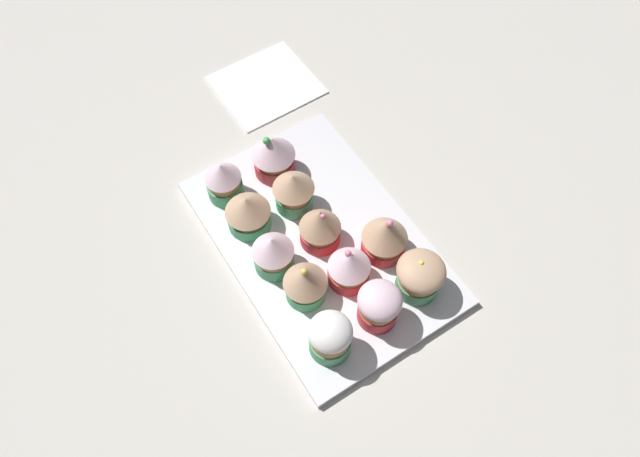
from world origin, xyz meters
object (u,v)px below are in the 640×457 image
at_px(cupcake_3, 349,267).
at_px(cupcake_9, 272,251).
at_px(cupcake_7, 330,337).
at_px(baking_tray, 320,241).
at_px(cupcake_10, 248,212).
at_px(cupcake_0, 420,276).
at_px(napkin, 266,84).
at_px(cupcake_6, 273,154).
at_px(cupcake_11, 223,180).
at_px(cupcake_8, 305,282).
at_px(cupcake_1, 385,236).
at_px(cupcake_2, 376,307).
at_px(cupcake_4, 323,225).
at_px(cupcake_5, 296,189).

relative_size(cupcake_3, cupcake_9, 0.96).
bearing_deg(cupcake_9, cupcake_7, 179.83).
xyz_separation_m(baking_tray, cupcake_10, (0.08, 0.07, 0.04)).
height_order(cupcake_7, cupcake_9, cupcake_7).
bearing_deg(cupcake_0, napkin, -2.35).
distance_m(baking_tray, cupcake_6, 0.15).
distance_m(cupcake_6, cupcake_11, 0.08).
distance_m(cupcake_11, napkin, 0.24).
bearing_deg(cupcake_9, baking_tray, -92.34).
height_order(cupcake_0, cupcake_9, cupcake_9).
height_order(cupcake_3, cupcake_9, cupcake_9).
distance_m(baking_tray, cupcake_8, 0.10).
relative_size(cupcake_1, cupcake_11, 1.08).
height_order(cupcake_9, cupcake_10, cupcake_9).
bearing_deg(cupcake_2, cupcake_10, 17.18).
bearing_deg(napkin, cupcake_6, 154.45).
bearing_deg(cupcake_3, baking_tray, -0.48).
bearing_deg(cupcake_9, cupcake_6, -31.12).
distance_m(cupcake_8, cupcake_11, 0.20).
height_order(cupcake_4, cupcake_8, cupcake_4).
bearing_deg(cupcake_1, cupcake_0, -176.36).
relative_size(cupcake_0, cupcake_6, 0.84).
xyz_separation_m(cupcake_3, cupcake_8, (0.01, 0.06, 0.01)).
height_order(cupcake_4, cupcake_6, cupcake_6).
xyz_separation_m(cupcake_0, cupcake_2, (-0.01, 0.07, 0.00)).
xyz_separation_m(cupcake_7, napkin, (0.44, -0.16, -0.05)).
bearing_deg(cupcake_4, cupcake_2, 176.23).
bearing_deg(baking_tray, cupcake_8, 134.68).
xyz_separation_m(baking_tray, cupcake_0, (-0.13, -0.07, 0.04)).
height_order(cupcake_3, cupcake_11, cupcake_11).
xyz_separation_m(cupcake_8, cupcake_9, (0.06, 0.01, -0.00)).
distance_m(cupcake_6, cupcake_9, 0.16).
bearing_deg(napkin, cupcake_11, 135.82).
bearing_deg(cupcake_7, cupcake_11, 0.07).
bearing_deg(cupcake_8, cupcake_4, -48.02).
xyz_separation_m(baking_tray, cupcake_6, (0.14, -0.01, 0.05)).
relative_size(baking_tray, cupcake_6, 4.96).
xyz_separation_m(baking_tray, cupcake_9, (0.00, 0.07, 0.04)).
height_order(cupcake_0, cupcake_3, same).
relative_size(cupcake_4, cupcake_10, 1.17).
relative_size(cupcake_1, cupcake_2, 1.11).
height_order(baking_tray, cupcake_7, cupcake_7).
height_order(cupcake_4, cupcake_11, cupcake_4).
height_order(cupcake_7, napkin, cupcake_7).
bearing_deg(cupcake_11, cupcake_4, -150.54).
height_order(baking_tray, cupcake_10, cupcake_10).
distance_m(cupcake_4, cupcake_11, 0.16).
xyz_separation_m(cupcake_6, cupcake_8, (-0.20, 0.07, -0.00)).
bearing_deg(cupcake_5, cupcake_7, 159.32).
xyz_separation_m(cupcake_4, cupcake_11, (0.14, 0.08, -0.00)).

